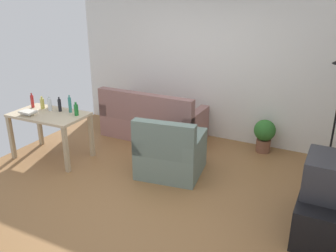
{
  "coord_description": "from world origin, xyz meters",
  "views": [
    {
      "loc": [
        2.3,
        -3.8,
        2.6
      ],
      "look_at": [
        0.1,
        0.5,
        0.75
      ],
      "focal_mm": 38.14,
      "sensor_mm": 36.0,
      "label": 1
    }
  ],
  "objects": [
    {
      "name": "couch",
      "position": [
        -0.78,
        1.59,
        0.31
      ],
      "size": [
        1.86,
        0.84,
        0.92
      ],
      "rotation": [
        0.0,
        0.0,
        3.14
      ],
      "color": "#996B66",
      "rests_on": "ground_plane"
    },
    {
      "name": "bottle_tall",
      "position": [
        -1.56,
        0.32,
        0.89
      ],
      "size": [
        0.05,
        0.05,
        0.28
      ],
      "color": "teal",
      "rests_on": "desk"
    },
    {
      "name": "ground_plane",
      "position": [
        0.0,
        0.0,
        -0.01
      ],
      "size": [
        5.2,
        4.4,
        0.02
      ],
      "primitive_type": "cube",
      "color": "olive"
    },
    {
      "name": "bottle_squat",
      "position": [
        -2.09,
        0.25,
        0.85
      ],
      "size": [
        0.06,
        0.06,
        0.21
      ],
      "color": "#BCB24C",
      "rests_on": "desk"
    },
    {
      "name": "tv",
      "position": [
        2.25,
        0.06,
        0.7
      ],
      "size": [
        0.41,
        0.6,
        0.44
      ],
      "rotation": [
        0.0,
        0.0,
        1.57
      ],
      "color": "#2D2D33",
      "rests_on": "tv_stand"
    },
    {
      "name": "bottle_red",
      "position": [
        -2.29,
        0.23,
        0.87
      ],
      "size": [
        0.05,
        0.05,
        0.25
      ],
      "color": "#AD2323",
      "rests_on": "desk"
    },
    {
      "name": "book_stack",
      "position": [
        -2.07,
        -0.08,
        0.8
      ],
      "size": [
        0.24,
        0.18,
        0.07
      ],
      "color": "beige",
      "rests_on": "desk"
    },
    {
      "name": "potted_plant",
      "position": [
        1.21,
        1.9,
        0.33
      ],
      "size": [
        0.36,
        0.36,
        0.57
      ],
      "color": "brown",
      "rests_on": "ground_plane"
    },
    {
      "name": "tv_stand",
      "position": [
        2.25,
        0.06,
        0.24
      ],
      "size": [
        0.44,
        1.1,
        0.48
      ],
      "rotation": [
        0.0,
        0.0,
        1.57
      ],
      "color": "black",
      "rests_on": "ground_plane"
    },
    {
      "name": "bottle_green",
      "position": [
        -1.37,
        0.24,
        0.85
      ],
      "size": [
        0.07,
        0.07,
        0.21
      ],
      "color": "#1E722D",
      "rests_on": "desk"
    },
    {
      "name": "bottle_clear",
      "position": [
        -1.91,
        0.23,
        0.87
      ],
      "size": [
        0.06,
        0.06,
        0.24
      ],
      "color": "silver",
      "rests_on": "desk"
    },
    {
      "name": "desk",
      "position": [
        -1.83,
        0.11,
        0.65
      ],
      "size": [
        1.22,
        0.74,
        0.76
      ],
      "rotation": [
        0.0,
        0.0,
        0.03
      ],
      "color": "#C6B28E",
      "rests_on": "ground_plane"
    },
    {
      "name": "armchair",
      "position": [
        0.15,
        0.47,
        0.32
      ],
      "size": [
        1.01,
        0.96,
        0.92
      ],
      "rotation": [
        0.0,
        0.0,
        3.29
      ],
      "color": "slate",
      "rests_on": "ground_plane"
    },
    {
      "name": "bottle_dark",
      "position": [
        -1.75,
        0.28,
        0.86
      ],
      "size": [
        0.05,
        0.05,
        0.24
      ],
      "color": "black",
      "rests_on": "desk"
    },
    {
      "name": "wall_rear",
      "position": [
        0.0,
        2.2,
        1.35
      ],
      "size": [
        5.2,
        0.1,
        2.7
      ],
      "primitive_type": "cube",
      "color": "silver",
      "rests_on": "ground_plane"
    }
  ]
}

